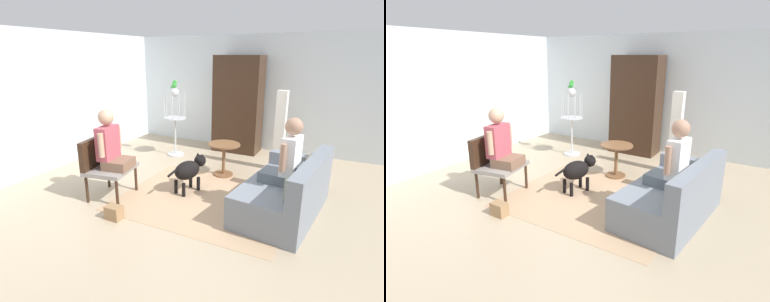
{
  "view_description": "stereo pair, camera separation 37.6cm",
  "coord_description": "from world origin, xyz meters",
  "views": [
    {
      "loc": [
        1.92,
        -3.88,
        2.09
      ],
      "look_at": [
        0.06,
        -0.29,
        0.83
      ],
      "focal_mm": 28.93,
      "sensor_mm": 36.0,
      "label": 1
    },
    {
      "loc": [
        2.25,
        -3.69,
        2.09
      ],
      "look_at": [
        0.06,
        -0.29,
        0.83
      ],
      "focal_mm": 28.93,
      "sensor_mm": 36.0,
      "label": 2
    }
  ],
  "objects": [
    {
      "name": "back_wall",
      "position": [
        0.0,
        3.0,
        1.26
      ],
      "size": [
        6.57,
        0.12,
        2.52
      ],
      "primitive_type": "cube",
      "color": "silver",
      "rests_on": "ground"
    },
    {
      "name": "round_end_table",
      "position": [
        0.02,
        1.03,
        0.38
      ],
      "size": [
        0.57,
        0.57,
        0.59
      ],
      "color": "brown",
      "rests_on": "ground"
    },
    {
      "name": "armchair",
      "position": [
        -1.28,
        -0.59,
        0.55
      ],
      "size": [
        0.71,
        0.79,
        0.91
      ],
      "color": "#382316",
      "rests_on": "ground"
    },
    {
      "name": "couch",
      "position": [
        1.31,
        0.11,
        0.3
      ],
      "size": [
        1.08,
        1.75,
        0.83
      ],
      "color": "slate",
      "rests_on": "ground"
    },
    {
      "name": "bird_cage_stand",
      "position": [
        -1.35,
        1.67,
        0.82
      ],
      "size": [
        0.47,
        0.47,
        1.44
      ],
      "color": "silver",
      "rests_on": "ground"
    },
    {
      "name": "ground_plane",
      "position": [
        0.0,
        0.0,
        0.0
      ],
      "size": [
        7.16,
        7.16,
        0.0
      ],
      "primitive_type": "plane",
      "color": "tan"
    },
    {
      "name": "column_lamp",
      "position": [
        0.82,
        1.78,
        0.74
      ],
      "size": [
        0.2,
        0.2,
        1.49
      ],
      "color": "#4C4742",
      "rests_on": "ground"
    },
    {
      "name": "handbag",
      "position": [
        -0.68,
        -1.11,
        0.09
      ],
      "size": [
        0.21,
        0.15,
        0.19
      ],
      "primitive_type": "cube",
      "color": "#99724C",
      "rests_on": "ground"
    },
    {
      "name": "area_rug",
      "position": [
        0.16,
        -0.01,
        0.0
      ],
      "size": [
        2.48,
        2.06,
        0.01
      ],
      "primitive_type": "cube",
      "color": "tan",
      "rests_on": "ground"
    },
    {
      "name": "left_wall",
      "position": [
        -3.04,
        0.3,
        1.26
      ],
      "size": [
        0.12,
        6.48,
        2.52
      ],
      "primitive_type": "cube",
      "color": "silver",
      "rests_on": "ground"
    },
    {
      "name": "dog",
      "position": [
        -0.21,
        0.14,
        0.37
      ],
      "size": [
        0.41,
        0.77,
        0.58
      ],
      "color": "black",
      "rests_on": "ground"
    },
    {
      "name": "parrot",
      "position": [
        -1.36,
        1.67,
        1.51
      ],
      "size": [
        0.17,
        0.1,
        0.17
      ],
      "color": "green",
      "rests_on": "bird_cage_stand"
    },
    {
      "name": "person_on_armchair",
      "position": [
        -1.14,
        -0.56,
        0.83
      ],
      "size": [
        0.5,
        0.55,
        0.87
      ],
      "color": "brown"
    },
    {
      "name": "person_on_couch",
      "position": [
        1.26,
        0.09,
        0.81
      ],
      "size": [
        0.51,
        0.52,
        0.89
      ],
      "color": "#535D66"
    },
    {
      "name": "armoire_cabinet",
      "position": [
        -0.29,
        2.59,
        1.04
      ],
      "size": [
        1.0,
        0.56,
        2.09
      ],
      "primitive_type": "cube",
      "color": "#382316",
      "rests_on": "ground"
    }
  ]
}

